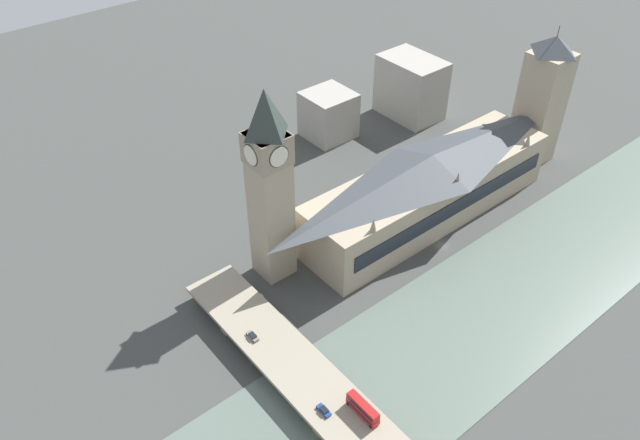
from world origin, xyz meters
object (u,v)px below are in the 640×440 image
at_px(car_northbound_mid, 324,410).
at_px(road_bridge, 337,411).
at_px(victoria_tower, 541,101).
at_px(double_decker_bus_mid, 363,408).
at_px(clock_tower, 269,183).
at_px(car_northbound_tail, 253,336).
at_px(parliament_hall, 429,187).

bearing_deg(car_northbound_mid, road_bridge, -111.21).
xyz_separation_m(victoria_tower, double_decker_bus_mid, (-52.18, 144.35, -18.96)).
bearing_deg(clock_tower, victoria_tower, -95.43).
xyz_separation_m(victoria_tower, road_bridge, (-46.58, 148.35, -22.62)).
height_order(clock_tower, double_decker_bus_mid, clock_tower).
xyz_separation_m(clock_tower, double_decker_bus_mid, (-64.20, 17.95, -28.51)).
relative_size(double_decker_bus_mid, car_northbound_tail, 2.33).
bearing_deg(parliament_hall, car_northbound_tail, 98.06).
relative_size(clock_tower, car_northbound_mid, 15.21).
distance_m(victoria_tower, car_northbound_mid, 159.73).
height_order(parliament_hall, victoria_tower, victoria_tower).
bearing_deg(parliament_hall, road_bridge, 118.93).
bearing_deg(road_bridge, car_northbound_mid, 68.79).
xyz_separation_m(clock_tower, car_northbound_tail, (-24.50, 25.53, -30.36)).
height_order(victoria_tower, car_northbound_mid, victoria_tower).
height_order(car_northbound_mid, car_northbound_tail, car_northbound_tail).
bearing_deg(clock_tower, road_bridge, 159.46).
height_order(victoria_tower, double_decker_bus_mid, victoria_tower).
bearing_deg(car_northbound_tail, double_decker_bus_mid, -169.19).
height_order(parliament_hall, double_decker_bus_mid, parliament_hall).
relative_size(parliament_hall, double_decker_bus_mid, 9.95).
bearing_deg(double_decker_bus_mid, victoria_tower, -70.12).
distance_m(clock_tower, road_bridge, 70.36).
bearing_deg(double_decker_bus_mid, parliament_hall, -56.96).
bearing_deg(car_northbound_tail, road_bridge, -174.00).
distance_m(road_bridge, car_northbound_mid, 4.08).
distance_m(clock_tower, double_decker_bus_mid, 72.50).
relative_size(clock_tower, car_northbound_tail, 15.05).
distance_m(victoria_tower, road_bridge, 157.13).
xyz_separation_m(road_bridge, double_decker_bus_mid, (-5.61, -4.00, 3.67)).
xyz_separation_m(clock_tower, victoria_tower, (-12.02, -126.40, -9.55)).
distance_m(clock_tower, car_northbound_tail, 46.62).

